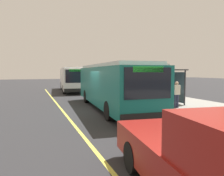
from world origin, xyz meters
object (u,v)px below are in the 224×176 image
pickup_truck (218,167)px  waiting_bench (164,96)px  transit_bus_main (112,85)px  transit_bus_second (72,78)px  pedestrian_commuter (177,93)px  route_sign_post (167,80)px

pickup_truck → waiting_bench: 12.69m
transit_bus_main → transit_bus_second: (-13.91, -0.17, -0.00)m
waiting_bench → pedestrian_commuter: pedestrian_commuter is taller
transit_bus_main → pedestrian_commuter: transit_bus_main is taller
transit_bus_second → pickup_truck: bearing=-4.4°
waiting_bench → pedestrian_commuter: 2.36m
pickup_truck → route_sign_post: size_ratio=2.00×
transit_bus_second → route_sign_post: 16.39m
transit_bus_second → route_sign_post: (16.12, 2.96, 0.34)m
transit_bus_second → pedestrian_commuter: (15.84, 3.87, -0.50)m
transit_bus_main → waiting_bench: bearing=94.0°
transit_bus_second → pedestrian_commuter: transit_bus_second is taller
transit_bus_second → pedestrian_commuter: bearing=13.7°
route_sign_post → pedestrian_commuter: 1.26m
pickup_truck → route_sign_post: (-8.48, 4.86, 1.10)m
pickup_truck → waiting_bench: (-10.98, 6.37, -0.22)m
pedestrian_commuter → route_sign_post: bearing=-73.1°
transit_bus_second → pickup_truck: (24.59, -1.90, -0.76)m
waiting_bench → transit_bus_second: bearing=-161.8°
transit_bus_second → pickup_truck: size_ratio=1.89×
transit_bus_main → route_sign_post: size_ratio=3.93×
pickup_truck → route_sign_post: 9.83m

